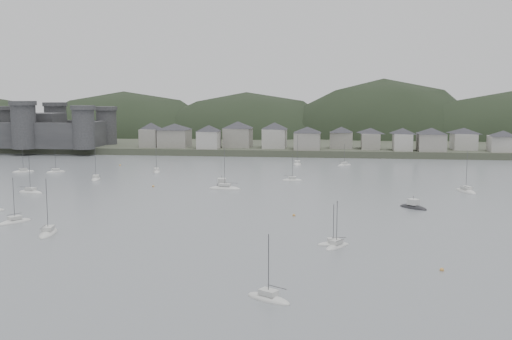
# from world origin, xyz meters

# --- Properties ---
(ground) EXTENTS (900.00, 900.00, 0.00)m
(ground) POSITION_xyz_m (0.00, 0.00, 0.00)
(ground) COLOR slate
(ground) RESTS_ON ground
(far_shore_land) EXTENTS (900.00, 250.00, 3.00)m
(far_shore_land) POSITION_xyz_m (0.00, 295.00, 1.50)
(far_shore_land) COLOR #383D2D
(far_shore_land) RESTS_ON ground
(forested_ridge) EXTENTS (851.55, 103.94, 102.57)m
(forested_ridge) POSITION_xyz_m (4.83, 269.40, -11.28)
(forested_ridge) COLOR black
(forested_ridge) RESTS_ON ground
(castle) EXTENTS (66.00, 43.00, 20.00)m
(castle) POSITION_xyz_m (-120.00, 179.80, 10.96)
(castle) COLOR #343437
(castle) RESTS_ON far_shore_land
(waterfront_town) EXTENTS (451.48, 28.46, 12.92)m
(waterfront_town) POSITION_xyz_m (50.59, 183.34, 8.66)
(waterfront_town) COLOR gray
(waterfront_town) RESTS_ON far_shore_land
(sailboat_lead) EXTENTS (9.88, 3.83, 13.21)m
(sailboat_lead) POSITION_xyz_m (-9.47, 76.06, 0.17)
(sailboat_lead) COLOR silver
(sailboat_lead) RESTS_ON ground
(moored_fleet) EXTENTS (264.93, 170.56, 12.81)m
(moored_fleet) POSITION_xyz_m (-6.79, 62.69, 0.18)
(moored_fleet) COLOR silver
(moored_fleet) RESTS_ON ground
(motor_launch_near) EXTENTS (7.56, 7.60, 3.88)m
(motor_launch_near) POSITION_xyz_m (42.04, 52.53, 0.29)
(motor_launch_near) COLOR black
(motor_launch_near) RESTS_ON ground
(motor_launch_far) EXTENTS (4.58, 9.07, 4.06)m
(motor_launch_far) POSITION_xyz_m (-11.53, 82.21, 0.28)
(motor_launch_far) COLOR black
(motor_launch_far) RESTS_ON ground
(mooring_buoys) EXTENTS (141.49, 132.03, 0.70)m
(mooring_buoys) POSITION_xyz_m (7.87, 61.58, 0.15)
(mooring_buoys) COLOR #C88E42
(mooring_buoys) RESTS_ON ground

